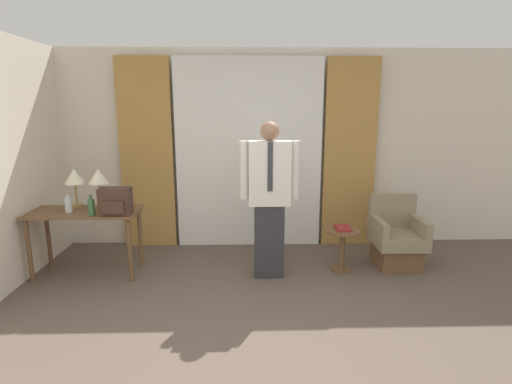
% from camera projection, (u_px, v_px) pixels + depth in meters
% --- Properties ---
extents(ground_plane, '(16.00, 16.00, 0.00)m').
position_uv_depth(ground_plane, '(253.00, 375.00, 2.96)').
color(ground_plane, brown).
extents(wall_back, '(10.00, 0.06, 2.70)m').
position_uv_depth(wall_back, '(249.00, 149.00, 5.57)').
color(wall_back, silver).
rests_on(wall_back, ground_plane).
extents(curtain_sheer_center, '(1.99, 0.06, 2.58)m').
position_uv_depth(curtain_sheer_center, '(249.00, 155.00, 5.46)').
color(curtain_sheer_center, white).
rests_on(curtain_sheer_center, ground_plane).
extents(curtain_drape_left, '(0.71, 0.06, 2.58)m').
position_uv_depth(curtain_drape_left, '(147.00, 155.00, 5.42)').
color(curtain_drape_left, '#B28442').
rests_on(curtain_drape_left, ground_plane).
extents(curtain_drape_right, '(0.71, 0.06, 2.58)m').
position_uv_depth(curtain_drape_right, '(350.00, 154.00, 5.49)').
color(curtain_drape_right, '#B28442').
rests_on(curtain_drape_right, ground_plane).
extents(desk, '(1.23, 0.56, 0.77)m').
position_uv_depth(desk, '(85.00, 221.00, 4.59)').
color(desk, brown).
rests_on(desk, ground_plane).
extents(table_lamp_left, '(0.23, 0.23, 0.46)m').
position_uv_depth(table_lamp_left, '(74.00, 179.00, 4.63)').
color(table_lamp_left, '#9E7F47').
rests_on(table_lamp_left, desk).
extents(table_lamp_right, '(0.23, 0.23, 0.46)m').
position_uv_depth(table_lamp_right, '(98.00, 179.00, 4.64)').
color(table_lamp_right, '#9E7F47').
rests_on(table_lamp_right, desk).
extents(bottle_near_edge, '(0.08, 0.08, 0.20)m').
position_uv_depth(bottle_near_edge, '(68.00, 205.00, 4.49)').
color(bottle_near_edge, silver).
rests_on(bottle_near_edge, desk).
extents(bottle_by_lamp, '(0.07, 0.07, 0.23)m').
position_uv_depth(bottle_by_lamp, '(91.00, 207.00, 4.36)').
color(bottle_by_lamp, '#336638').
rests_on(bottle_by_lamp, desk).
extents(backpack, '(0.34, 0.21, 0.30)m').
position_uv_depth(backpack, '(115.00, 202.00, 4.38)').
color(backpack, '#422D23').
rests_on(backpack, desk).
extents(person, '(0.67, 0.22, 1.78)m').
position_uv_depth(person, '(269.00, 195.00, 4.47)').
color(person, '#2D2D33').
rests_on(person, ground_plane).
extents(armchair, '(0.58, 0.61, 0.85)m').
position_uv_depth(armchair, '(396.00, 240.00, 4.94)').
color(armchair, brown).
rests_on(armchair, ground_plane).
extents(side_table, '(0.42, 0.42, 0.51)m').
position_uv_depth(side_table, '(342.00, 243.00, 4.75)').
color(side_table, brown).
rests_on(side_table, ground_plane).
extents(book, '(0.17, 0.24, 0.03)m').
position_uv_depth(book, '(343.00, 228.00, 4.73)').
color(book, maroon).
rests_on(book, side_table).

